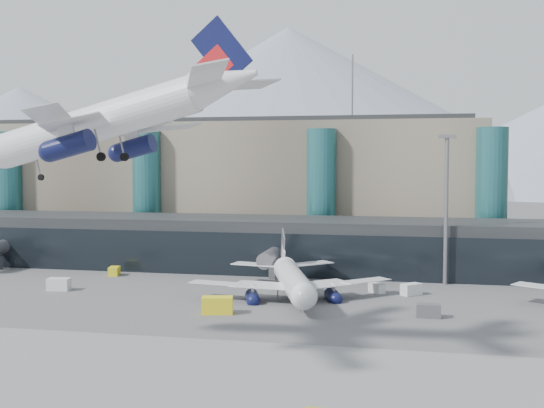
{
  "coord_description": "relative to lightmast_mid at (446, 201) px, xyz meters",
  "views": [
    {
      "loc": [
        25.05,
        -71.23,
        21.18
      ],
      "look_at": [
        3.08,
        32.0,
        14.47
      ],
      "focal_mm": 45.0,
      "sensor_mm": 36.0,
      "label": 1
    }
  ],
  "objects": [
    {
      "name": "runway_markings",
      "position": [
        -30.0,
        -63.0,
        -14.37
      ],
      "size": [
        128.0,
        1.0,
        0.02
      ],
      "color": "gold",
      "rests_on": "ground"
    },
    {
      "name": "concourse",
      "position": [
        -30.02,
        9.73,
        -9.45
      ],
      "size": [
        170.0,
        27.0,
        10.0
      ],
      "color": "black",
      "rests_on": "ground"
    },
    {
      "name": "hero_jet",
      "position": [
        -34.71,
        -53.34,
        12.17
      ],
      "size": [
        33.6,
        33.96,
        10.98
      ],
      "rotation": [
        0.0,
        -0.24,
        -0.1
      ],
      "color": "white",
      "rests_on": "ground"
    },
    {
      "name": "lightmast_mid",
      "position": [
        0.0,
        0.0,
        0.0
      ],
      "size": [
        3.0,
        1.2,
        25.6
      ],
      "color": "slate",
      "rests_on": "ground"
    },
    {
      "name": "mountain_ridge",
      "position": [
        -14.03,
        332.0,
        31.33
      ],
      "size": [
        910.0,
        400.0,
        110.0
      ],
      "color": "gray",
      "rests_on": "ground"
    },
    {
      "name": "teal_towers",
      "position": [
        -44.99,
        26.01,
        -0.41
      ],
      "size": [
        116.4,
        19.4,
        46.0
      ],
      "color": "#256569",
      "rests_on": "ground"
    },
    {
      "name": "veh_g",
      "position": [
        -10.98,
        -9.86,
        -13.66
      ],
      "size": [
        2.93,
        2.93,
        1.52
      ],
      "primitive_type": "cube",
      "rotation": [
        0.0,
        0.0,
        -0.78
      ],
      "color": "silver",
      "rests_on": "ground"
    },
    {
      "name": "veh_c",
      "position": [
        -3.14,
        -25.82,
        -13.51
      ],
      "size": [
        3.29,
        1.77,
        1.81
      ],
      "primitive_type": "cube",
      "rotation": [
        0.0,
        0.0,
        -0.01
      ],
      "color": "#49494E",
      "rests_on": "ground"
    },
    {
      "name": "ground",
      "position": [
        -30.0,
        -48.0,
        -14.42
      ],
      "size": [
        900.0,
        900.0,
        0.0
      ],
      "primitive_type": "plane",
      "color": "#515154",
      "rests_on": "ground"
    },
    {
      "name": "veh_a",
      "position": [
        -62.07,
        -18.58,
        -13.42
      ],
      "size": [
        3.76,
        2.43,
        1.99
      ],
      "primitive_type": "cube",
      "rotation": [
        0.0,
        0.0,
        0.13
      ],
      "color": "silver",
      "rests_on": "ground"
    },
    {
      "name": "veh_h",
      "position": [
        -31.79,
        -29.56,
        -13.24
      ],
      "size": [
        4.65,
        3.14,
        2.35
      ],
      "primitive_type": "cube",
      "rotation": [
        0.0,
        0.0,
        0.23
      ],
      "color": "yellow",
      "rests_on": "ground"
    },
    {
      "name": "veh_d",
      "position": [
        -5.57,
        -10.67,
        -13.5
      ],
      "size": [
        3.52,
        3.44,
        1.83
      ],
      "primitive_type": "cube",
      "rotation": [
        0.0,
        0.0,
        0.75
      ],
      "color": "silver",
      "rests_on": "ground"
    },
    {
      "name": "runway_strip",
      "position": [
        -30.0,
        -63.0,
        -14.4
      ],
      "size": [
        400.0,
        40.0,
        0.04
      ],
      "primitive_type": "cube",
      "color": "slate",
      "rests_on": "ground"
    },
    {
      "name": "jet_parked_mid",
      "position": [
        -24.0,
        -15.71,
        -10.36
      ],
      "size": [
        31.82,
        33.4,
        10.72
      ],
      "rotation": [
        0.0,
        0.0,
        1.87
      ],
      "color": "white",
      "rests_on": "ground"
    },
    {
      "name": "terminal_main",
      "position": [
        -55.0,
        42.0,
        1.03
      ],
      "size": [
        130.0,
        30.0,
        31.0
      ],
      "color": "gray",
      "rests_on": "ground"
    },
    {
      "name": "veh_b",
      "position": [
        -59.48,
        -3.24,
        -13.61
      ],
      "size": [
        2.25,
        3.08,
        1.61
      ],
      "primitive_type": "cube",
      "rotation": [
        0.0,
        0.0,
        1.77
      ],
      "color": "yellow",
      "rests_on": "ground"
    }
  ]
}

